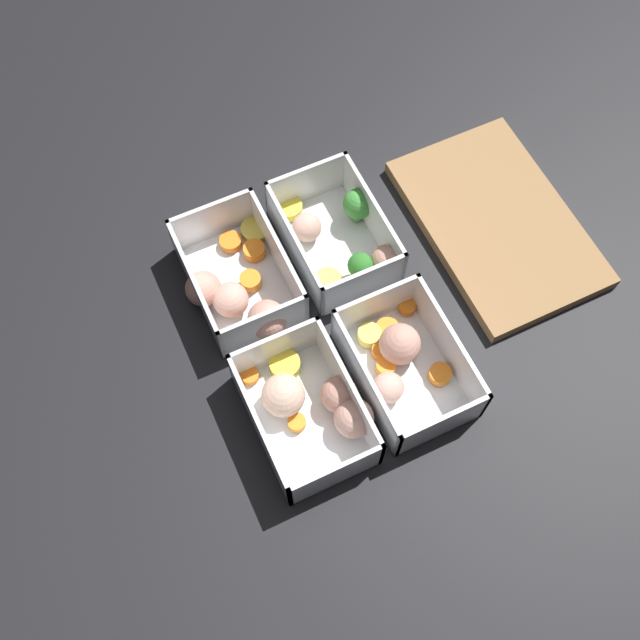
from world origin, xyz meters
TOP-DOWN VIEW (x-y plane):
  - ground_plane at (0.00, 0.00)m, footprint 4.00×4.00m
  - container_near_left at (-0.08, -0.07)m, footprint 0.18×0.15m
  - container_near_right at (0.09, -0.05)m, footprint 0.17×0.14m
  - container_far_left at (-0.09, 0.07)m, footprint 0.18×0.13m
  - container_far_right at (0.09, 0.06)m, footprint 0.17×0.11m
  - cutting_board at (-0.03, 0.27)m, footprint 0.28×0.18m

SIDE VIEW (x-z plane):
  - ground_plane at x=0.00m, z-range 0.00..0.00m
  - cutting_board at x=-0.03m, z-range 0.00..0.02m
  - container_far_right at x=0.09m, z-range -0.01..0.06m
  - container_near_left at x=-0.08m, z-range -0.01..0.06m
  - container_far_left at x=-0.09m, z-range -0.01..0.06m
  - container_near_right at x=0.09m, z-range -0.01..0.06m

